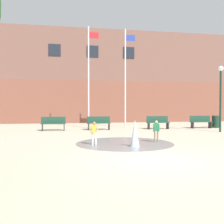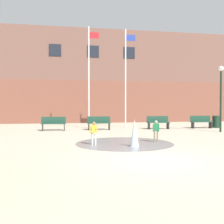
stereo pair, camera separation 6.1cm
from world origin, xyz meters
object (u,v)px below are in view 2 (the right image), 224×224
object	(u,v)px
park_bench_under_right_flagpole	(99,123)
park_bench_near_trashcan	(158,122)
park_bench_under_left_flagpole	(54,123)
lamp_post_right_lane	(221,89)
child_with_pink_shirt	(94,131)
trash_can	(216,122)
flagpole_left	(89,74)
child_in_fountain	(156,129)
park_bench_far_right	(201,122)
flagpole_right	(126,75)

from	to	relation	value
park_bench_under_right_flagpole	park_bench_near_trashcan	xyz separation A→B (m)	(4.20, -0.13, 0.00)
park_bench_under_left_flagpole	lamp_post_right_lane	distance (m)	10.94
child_with_pink_shirt	trash_can	world-z (taller)	child_with_pink_shirt
flagpole_left	trash_can	world-z (taller)	flagpole_left
park_bench_under_left_flagpole	child_in_fountain	xyz separation A→B (m)	(4.83, -6.37, 0.10)
park_bench_under_right_flagpole	trash_can	distance (m)	8.86
park_bench_under_left_flagpole	park_bench_far_right	distance (m)	10.58
park_bench_near_trashcan	trash_can	bearing A→B (deg)	3.56
lamp_post_right_lane	flagpole_right	bearing A→B (deg)	139.95
park_bench_under_left_flagpole	flagpole_left	distance (m)	4.55
child_with_pink_shirt	flagpole_right	size ratio (longest dim) A/B	0.13
park_bench_under_right_flagpole	flagpole_right	xyz separation A→B (m)	(2.24, 1.49, 3.44)
park_bench_near_trashcan	child_with_pink_shirt	xyz separation A→B (m)	(-5.26, -6.59, 0.10)
park_bench_near_trashcan	child_in_fountain	world-z (taller)	child_in_fountain
lamp_post_right_lane	park_bench_under_right_flagpole	bearing A→B (deg)	159.18
park_bench_near_trashcan	park_bench_far_right	xyz separation A→B (m)	(3.35, 0.11, 0.00)
park_bench_under_left_flagpole	flagpole_right	size ratio (longest dim) A/B	0.22
park_bench_near_trashcan	lamp_post_right_lane	distance (m)	4.66
park_bench_under_right_flagpole	park_bench_far_right	bearing A→B (deg)	-0.13
park_bench_under_left_flagpole	park_bench_near_trashcan	world-z (taller)	same
park_bench_far_right	flagpole_left	distance (m)	8.92
park_bench_near_trashcan	child_in_fountain	xyz separation A→B (m)	(-2.39, -6.28, 0.10)
trash_can	park_bench_near_trashcan	bearing A→B (deg)	-176.44
flagpole_left	lamp_post_right_lane	bearing A→B (deg)	-28.60
child_in_fountain	flagpole_left	bearing A→B (deg)	-53.26
park_bench_under_left_flagpole	child_with_pink_shirt	world-z (taller)	child_with_pink_shirt
flagpole_left	trash_can	xyz separation A→B (m)	(9.38, -1.33, -3.51)
park_bench_under_left_flagpole	flagpole_left	xyz separation A→B (m)	(2.50, 1.54, 3.48)
park_bench_far_right	park_bench_near_trashcan	bearing A→B (deg)	-178.10
park_bench_far_right	park_bench_under_right_flagpole	bearing A→B (deg)	179.87
park_bench_under_right_flagpole	child_with_pink_shirt	size ratio (longest dim) A/B	1.62
child_with_pink_shirt	trash_can	size ratio (longest dim) A/B	1.10
park_bench_under_right_flagpole	trash_can	world-z (taller)	park_bench_under_right_flagpole
child_in_fountain	trash_can	xyz separation A→B (m)	(7.05, 6.57, -0.13)
park_bench_far_right	lamp_post_right_lane	size ratio (longest dim) A/B	0.39
park_bench_under_right_flagpole	flagpole_right	size ratio (longest dim) A/B	0.22
park_bench_near_trashcan	flagpole_left	bearing A→B (deg)	161.03
park_bench_far_right	flagpole_left	bearing A→B (deg)	169.39
park_bench_under_left_flagpole	flagpole_right	xyz separation A→B (m)	(5.26, 1.54, 3.44)
flagpole_left	trash_can	size ratio (longest dim) A/B	8.25
child_with_pink_shirt	flagpole_left	size ratio (longest dim) A/B	0.13
park_bench_near_trashcan	flagpole_right	distance (m)	4.28
flagpole_right	lamp_post_right_lane	size ratio (longest dim) A/B	1.78
park_bench_under_right_flagpole	park_bench_near_trashcan	size ratio (longest dim) A/B	1.00
park_bench_under_right_flagpole	child_with_pink_shirt	distance (m)	6.80
park_bench_under_right_flagpole	flagpole_right	bearing A→B (deg)	33.77
park_bench_under_right_flagpole	child_in_fountain	distance (m)	6.66
park_bench_under_left_flagpole	child_with_pink_shirt	xyz separation A→B (m)	(1.97, -6.68, 0.10)
park_bench_under_left_flagpole	flagpole_left	bearing A→B (deg)	31.56
park_bench_under_left_flagpole	trash_can	bearing A→B (deg)	0.99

